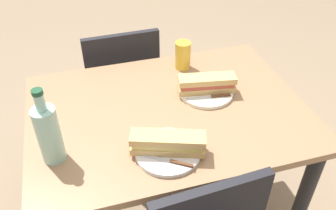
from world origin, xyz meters
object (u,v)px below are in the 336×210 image
baguette_sandwich_far (207,84)px  knife_far (211,97)px  dining_table (168,132)px  plate_near (168,151)px  plate_far (206,92)px  chair_near (122,85)px  baguette_sandwich_near (168,143)px  beer_glass (183,55)px  water_bottle (49,133)px  knife_near (170,161)px

baguette_sandwich_far → knife_far: (-0.00, 0.05, -0.03)m
dining_table → plate_near: size_ratio=4.79×
plate_far → baguette_sandwich_far: baguette_sandwich_far is taller
chair_near → knife_far: chair_near is taller
plate_near → baguette_sandwich_near: (0.00, 0.00, 0.04)m
chair_near → baguette_sandwich_near: bearing=92.1°
plate_far → knife_far: bearing=92.9°
chair_near → baguette_sandwich_near: size_ratio=3.24×
baguette_sandwich_far → beer_glass: bearing=-81.8°
chair_near → plate_near: chair_near is taller
chair_near → beer_glass: 0.51m
baguette_sandwich_near → chair_near: bearing=-87.9°
water_bottle → plate_near: bearing=167.0°
plate_near → water_bottle: size_ratio=0.81×
chair_near → plate_near: bearing=92.1°
plate_near → baguette_sandwich_far: 0.39m
plate_near → knife_near: size_ratio=1.46×
baguette_sandwich_near → baguette_sandwich_far: (-0.25, -0.29, -0.00)m
dining_table → beer_glass: size_ratio=8.48×
baguette_sandwich_near → knife_far: 0.35m
knife_near → plate_near: bearing=-97.9°
dining_table → water_bottle: water_bottle is taller
chair_near → knife_far: bearing=115.9°
plate_far → baguette_sandwich_far: 0.04m
plate_near → knife_near: bearing=82.1°
chair_near → dining_table: bearing=99.4°
plate_far → water_bottle: 0.67m
baguette_sandwich_near → baguette_sandwich_far: same height
knife_near → baguette_sandwich_near: bearing=-97.9°
dining_table → baguette_sandwich_far: bearing=-162.6°
dining_table → plate_far: plate_far is taller
baguette_sandwich_far → baguette_sandwich_near: bearing=49.1°
plate_near → plate_far: bearing=-130.9°
plate_far → baguette_sandwich_far: size_ratio=0.93×
knife_near → beer_glass: beer_glass is taller
dining_table → water_bottle: (0.44, 0.15, 0.23)m
baguette_sandwich_far → water_bottle: 0.66m
baguette_sandwich_near → beer_glass: 0.56m
knife_near → chair_near: bearing=-88.5°
chair_near → knife_far: size_ratio=4.72×
knife_near → beer_glass: size_ratio=1.21×
plate_far → water_bottle: size_ratio=0.81×
beer_glass → knife_near: bearing=68.2°
plate_far → knife_far: (-0.00, 0.05, 0.01)m
baguette_sandwich_far → dining_table: bearing=17.4°
dining_table → plate_far: (-0.18, -0.06, 0.13)m
baguette_sandwich_near → plate_far: bearing=-130.9°
beer_glass → water_bottle: bearing=35.6°
knife_far → water_bottle: 0.65m
plate_near → knife_far: 0.35m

